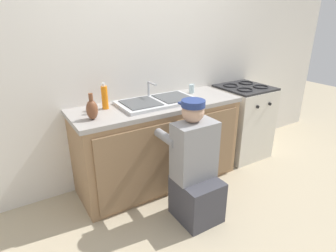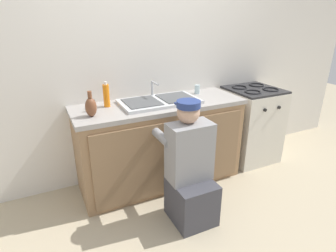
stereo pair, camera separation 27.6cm
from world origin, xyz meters
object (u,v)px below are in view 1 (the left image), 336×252
sink_double_basin (157,101)px  vase_decorative (92,109)px  stove_range (242,121)px  spice_bottle_pepper (93,108)px  soap_bottle_orange (105,97)px  plumber_person (195,172)px  water_glass (192,89)px

sink_double_basin → vase_decorative: vase_decorative is taller
stove_range → vase_decorative: bearing=-176.9°
spice_bottle_pepper → stove_range: bearing=-1.1°
sink_double_basin → stove_range: (1.25, -0.00, -0.47)m
sink_double_basin → soap_bottle_orange: (-0.51, 0.11, 0.09)m
vase_decorative → sink_double_basin: bearing=8.8°
spice_bottle_pepper → soap_bottle_orange: soap_bottle_orange is taller
plumber_person → soap_bottle_orange: size_ratio=4.42×
water_glass → spice_bottle_pepper: 1.19m
plumber_person → soap_bottle_orange: bearing=122.4°
vase_decorative → spice_bottle_pepper: bearing=72.0°
stove_range → vase_decorative: vase_decorative is taller
sink_double_basin → soap_bottle_orange: bearing=168.3°
sink_double_basin → vase_decorative: bearing=-171.2°
water_glass → soap_bottle_orange: soap_bottle_orange is taller
sink_double_basin → vase_decorative: 0.72m
plumber_person → vase_decorative: (-0.69, 0.57, 0.54)m
soap_bottle_orange → vase_decorative: size_ratio=1.09×
sink_double_basin → vase_decorative: size_ratio=3.48×
sink_double_basin → soap_bottle_orange: soap_bottle_orange is taller
sink_double_basin → stove_range: sink_double_basin is taller
stove_range → sink_double_basin: bearing=179.9°
water_glass → vase_decorative: vase_decorative is taller
sink_double_basin → spice_bottle_pepper: size_ratio=7.62×
sink_double_basin → water_glass: 0.54m
sink_double_basin → spice_bottle_pepper: sink_double_basin is taller
spice_bottle_pepper → vase_decorative: (-0.05, -0.14, 0.04)m
water_glass → spice_bottle_pepper: bearing=-175.3°
soap_bottle_orange → vase_decorative: (-0.19, -0.21, -0.02)m
stove_range → water_glass: size_ratio=9.34×
spice_bottle_pepper → soap_bottle_orange: 0.17m
spice_bottle_pepper → soap_bottle_orange: bearing=26.1°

